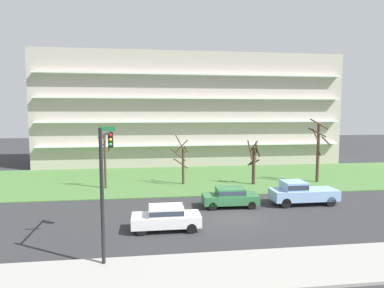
{
  "coord_description": "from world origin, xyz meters",
  "views": [
    {
      "loc": [
        -6.1,
        -22.5,
        7.54
      ],
      "look_at": [
        -2.37,
        6.0,
        4.78
      ],
      "focal_mm": 30.62,
      "sensor_mm": 36.0,
      "label": 1
    }
  ],
  "objects": [
    {
      "name": "tree_far_left",
      "position": [
        -10.44,
        10.18,
        3.05
      ],
      "size": [
        1.4,
        1.39,
        6.02
      ],
      "color": "#423023",
      "rests_on": "ground"
    },
    {
      "name": "grass_lawn_strip",
      "position": [
        0.0,
        14.0,
        0.04
      ],
      "size": [
        80.0,
        16.0,
        0.08
      ],
      "primitive_type": "cube",
      "color": "#477238",
      "rests_on": "ground"
    },
    {
      "name": "tree_right",
      "position": [
        11.82,
        10.21,
        3.64
      ],
      "size": [
        2.55,
        1.7,
        6.94
      ],
      "color": "#4C3828",
      "rests_on": "ground"
    },
    {
      "name": "sedan_white_near_left",
      "position": [
        -5.09,
        -2.0,
        0.87
      ],
      "size": [
        4.41,
        1.81,
        1.57
      ],
      "rotation": [
        0.0,
        0.0,
        -0.0
      ],
      "color": "white",
      "rests_on": "ground"
    },
    {
      "name": "tree_center",
      "position": [
        4.67,
        10.11,
        2.38
      ],
      "size": [
        1.37,
        1.44,
        4.66
      ],
      "color": "#423023",
      "rests_on": "ground"
    },
    {
      "name": "ground",
      "position": [
        0.0,
        0.0,
        0.0
      ],
      "size": [
        160.0,
        160.0,
        0.0
      ],
      "primitive_type": "plane",
      "color": "#2D2D30"
    },
    {
      "name": "sedan_green_center_left",
      "position": [
        0.26,
        2.5,
        0.87
      ],
      "size": [
        4.45,
        1.93,
        1.57
      ],
      "rotation": [
        0.0,
        0.0,
        3.11
      ],
      "color": "#2D6B3D",
      "rests_on": "ground"
    },
    {
      "name": "pickup_blue_center_right",
      "position": [
        6.22,
        2.5,
        1.02
      ],
      "size": [
        5.41,
        2.02,
        1.95
      ],
      "rotation": [
        0.0,
        0.0,
        3.14
      ],
      "color": "#8CB2E0",
      "rests_on": "ground"
    },
    {
      "name": "apartment_building",
      "position": [
        0.0,
        27.05,
        7.92
      ],
      "size": [
        43.07,
        11.06,
        15.85
      ],
      "color": "#B2A899",
      "rests_on": "ground"
    },
    {
      "name": "traffic_signal_mast",
      "position": [
        -8.4,
        -5.2,
        4.58
      ],
      "size": [
        0.9,
        4.47,
        6.82
      ],
      "color": "black",
      "rests_on": "ground"
    },
    {
      "name": "sidewalk_curb_near",
      "position": [
        0.0,
        -8.0,
        0.07
      ],
      "size": [
        80.0,
        4.0,
        0.15
      ],
      "primitive_type": "cube",
      "color": "#99968E",
      "rests_on": "ground"
    },
    {
      "name": "tree_left",
      "position": [
        -2.72,
        10.99,
        2.45
      ],
      "size": [
        1.92,
        2.12,
        5.26
      ],
      "color": "#423023",
      "rests_on": "ground"
    }
  ]
}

